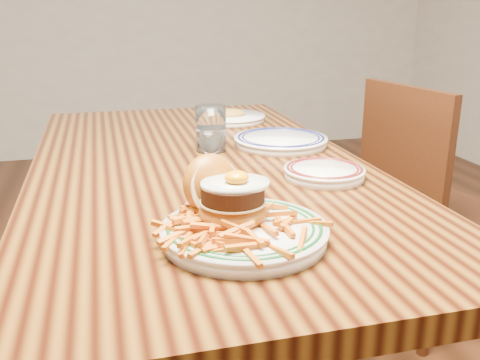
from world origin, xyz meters
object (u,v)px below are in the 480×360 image
object	(u,v)px
main_plate	(239,217)
side_plate	(324,172)
chair_right	(425,202)
table	(200,194)

from	to	relation	value
main_plate	side_plate	world-z (taller)	main_plate
chair_right	main_plate	distance (m)	1.17
table	side_plate	bearing A→B (deg)	-39.70
table	main_plate	distance (m)	0.51
chair_right	main_plate	world-z (taller)	chair_right
chair_right	main_plate	bearing A→B (deg)	30.15
table	main_plate	xyz separation A→B (m)	(-0.02, -0.49, 0.13)
table	main_plate	world-z (taller)	main_plate
chair_right	side_plate	xyz separation A→B (m)	(-0.59, -0.44, 0.29)
side_plate	main_plate	bearing A→B (deg)	-133.95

